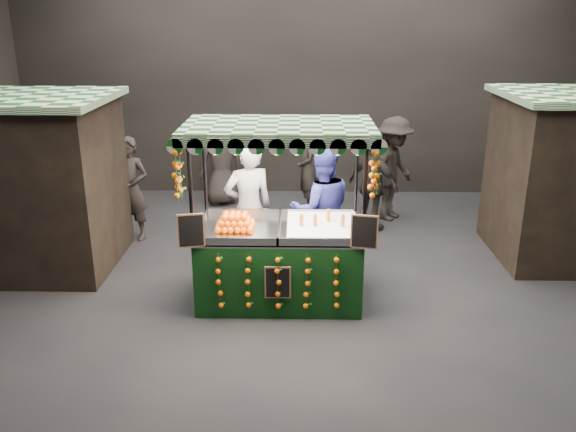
{
  "coord_description": "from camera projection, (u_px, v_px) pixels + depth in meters",
  "views": [
    {
      "loc": [
        -0.16,
        -7.52,
        3.74
      ],
      "look_at": [
        -0.31,
        0.19,
        1.08
      ],
      "focal_mm": 37.24,
      "sensor_mm": 36.0,
      "label": 1
    }
  ],
  "objects": [
    {
      "name": "shopper_2",
      "position": [
        373.0,
        185.0,
        10.46
      ],
      "size": [
        1.03,
        0.96,
        1.7
      ],
      "rotation": [
        0.0,
        0.0,
        2.44
      ],
      "color": "black",
      "rests_on": "ground"
    },
    {
      "name": "shopper_1",
      "position": [
        524.0,
        178.0,
        10.56
      ],
      "size": [
        1.11,
        1.0,
        1.87
      ],
      "rotation": [
        0.0,
        0.0,
        -0.39
      ],
      "color": "#2C2524",
      "rests_on": "ground"
    },
    {
      "name": "juice_stall",
      "position": [
        280.0,
        249.0,
        7.91
      ],
      "size": [
        2.49,
        1.46,
        2.41
      ],
      "color": "black",
      "rests_on": "ground"
    },
    {
      "name": "shopper_0",
      "position": [
        131.0,
        189.0,
        10.08
      ],
      "size": [
        0.73,
        0.57,
        1.77
      ],
      "rotation": [
        0.0,
        0.0,
        -0.24
      ],
      "color": "#2A2422",
      "rests_on": "ground"
    },
    {
      "name": "shopper_4",
      "position": [
        221.0,
        162.0,
        11.95
      ],
      "size": [
        1.02,
        0.88,
        1.75
      ],
      "rotation": [
        0.0,
        0.0,
        3.59
      ],
      "color": "#2E2825",
      "rests_on": "ground"
    },
    {
      "name": "neighbour_stall_left",
      "position": [
        16.0,
        182.0,
        8.92
      ],
      "size": [
        3.0,
        2.2,
        2.6
      ],
      "color": "black",
      "rests_on": "ground"
    },
    {
      "name": "market_hall",
      "position": [
        314.0,
        42.0,
        7.22
      ],
      "size": [
        12.1,
        10.1,
        5.05
      ],
      "color": "black",
      "rests_on": "ground"
    },
    {
      "name": "shopper_3",
      "position": [
        393.0,
        169.0,
        11.04
      ],
      "size": [
        1.31,
        1.44,
        1.93
      ],
      "rotation": [
        0.0,
        0.0,
        0.96
      ],
      "color": "black",
      "rests_on": "ground"
    },
    {
      "name": "vendor_grey",
      "position": [
        249.0,
        208.0,
        8.74
      ],
      "size": [
        0.85,
        0.71,
        1.99
      ],
      "rotation": [
        0.0,
        0.0,
        3.52
      ],
      "color": "gray",
      "rests_on": "ground"
    },
    {
      "name": "vendor_blue",
      "position": [
        322.0,
        210.0,
        8.74
      ],
      "size": [
        1.04,
        0.87,
        1.94
      ],
      "rotation": [
        0.0,
        0.0,
        3.3
      ],
      "color": "navy",
      "rests_on": "ground"
    },
    {
      "name": "shopper_5",
      "position": [
        569.0,
        191.0,
        10.29
      ],
      "size": [
        1.21,
        1.49,
        1.59
      ],
      "rotation": [
        0.0,
        0.0,
        2.16
      ],
      "color": "#2C2623",
      "rests_on": "ground"
    },
    {
      "name": "ground",
      "position": [
        310.0,
        294.0,
        8.32
      ],
      "size": [
        12.0,
        12.0,
        0.0
      ],
      "primitive_type": "plane",
      "color": "black",
      "rests_on": "ground"
    },
    {
      "name": "shopper_6",
      "position": [
        307.0,
        170.0,
        11.44
      ],
      "size": [
        0.49,
        0.67,
        1.7
      ],
      "rotation": [
        0.0,
        0.0,
        -1.43
      ],
      "color": "#282420",
      "rests_on": "ground"
    }
  ]
}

